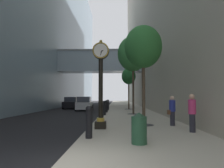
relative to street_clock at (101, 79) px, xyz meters
The scene contains 17 objects.
ground_plane 21.46m from the street_clock, 91.74° to the left, with size 110.00×110.00×0.00m, color black.
sidewalk_right 24.51m from the street_clock, 85.14° to the left, with size 5.43×80.00×0.14m, color #ADA593.
building_block_left 30.37m from the street_clock, 117.56° to the left, with size 22.32×80.00×31.58m.
street_clock is the anchor object (origin of this frame).
bollard_nearest 3.04m from the street_clock, 95.91° to the right, with size 0.28×0.28×1.25m.
bollard_third 4.54m from the street_clock, 93.46° to the left, with size 0.28×0.28×1.25m.
bollard_fourth 7.66m from the street_clock, 91.93° to the left, with size 0.28×0.28×1.25m.
bollard_fifth 10.88m from the street_clock, 91.34° to the left, with size 0.28×0.28×1.25m.
bollard_sixth 14.13m from the street_clock, 91.03° to the left, with size 0.28×0.28×1.25m.
street_tree_near 3.28m from the street_clock, 29.09° to the left, with size 2.13×2.13×5.66m.
street_tree_mid_near 9.52m from the street_clock, 75.05° to the left, with size 2.87×2.87×7.24m.
street_tree_mid_far 16.35m from the street_clock, 81.80° to the left, with size 1.80×1.80×5.25m.
trash_bin 4.17m from the street_clock, 64.90° to the right, with size 0.53×0.53×1.05m.
pedestrian_walking 4.33m from the street_clock, 16.03° to the left, with size 0.50×0.41×1.63m.
pedestrian_by_clock 4.59m from the street_clock, 13.16° to the right, with size 0.43×0.43×1.71m.
car_silver_near 15.86m from the street_clock, 101.84° to the left, with size 2.07×4.34×1.73m.
car_black_mid 20.12m from the street_clock, 106.24° to the left, with size 2.10×4.67×1.69m.
Camera 1 is at (1.48, -4.71, 1.73)m, focal length 33.22 mm.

